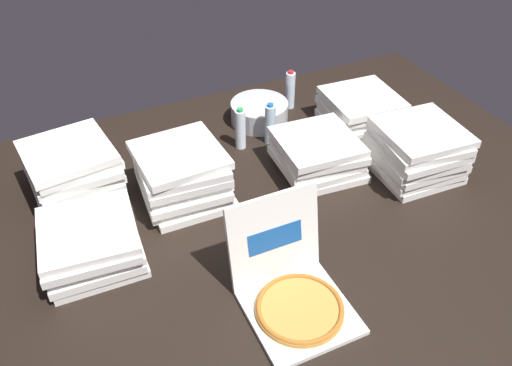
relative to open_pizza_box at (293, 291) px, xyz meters
name	(u,v)px	position (x,y,z in m)	size (l,w,h in m)	color
ground_plane	(274,217)	(0.17, 0.49, -0.08)	(3.20, 2.40, 0.02)	black
open_pizza_box	(293,291)	(0.00, 0.00, 0.00)	(0.39, 0.47, 0.40)	white
pizza_stack_right_mid	(318,154)	(0.53, 0.72, 0.02)	(0.44, 0.45, 0.19)	white
pizza_stack_right_far	(182,175)	(-0.17, 0.79, 0.06)	(0.42, 0.43, 0.27)	white
pizza_stack_center_far	(91,244)	(-0.66, 0.56, 0.02)	(0.43, 0.43, 0.19)	white
pizza_stack_left_mid	(74,171)	(-0.64, 1.04, 0.06)	(0.45, 0.45, 0.27)	white
pizza_stack_left_near	(360,110)	(0.97, 0.99, 0.02)	(0.44, 0.46, 0.19)	white
pizza_stack_right_near	(416,152)	(0.96, 0.48, 0.06)	(0.44, 0.44, 0.27)	white
ice_bucket	(259,112)	(0.45, 1.27, -0.01)	(0.34, 0.34, 0.12)	#B7BABF
water_bottle_0	(290,90)	(0.69, 1.34, 0.04)	(0.06, 0.06, 0.24)	silver
water_bottle_1	(270,124)	(0.42, 1.05, 0.04)	(0.06, 0.06, 0.24)	silver
water_bottle_2	(240,129)	(0.25, 1.07, 0.04)	(0.06, 0.06, 0.24)	white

